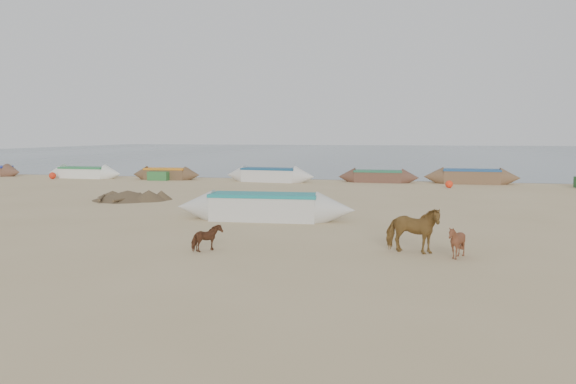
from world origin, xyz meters
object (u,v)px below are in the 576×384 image
Objects in this scene: calf_front at (457,242)px; calf_right at (208,238)px; cow_adult at (413,230)px; near_canoe at (264,207)px.

calf_right is at bearing -109.37° from calf_front.
calf_right is at bearing 111.19° from cow_adult.
calf_front is at bearing -99.84° from cow_adult.
cow_adult reaches higher than calf_front.
calf_front is 6.50m from calf_right.
calf_right is (-6.48, -0.53, -0.07)m from calf_front.
cow_adult reaches higher than calf_right.
calf_right is 0.11× the size of near_canoe.
cow_adult is 2.07× the size of calf_right.
near_canoe is at bearing 59.63° from cow_adult.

